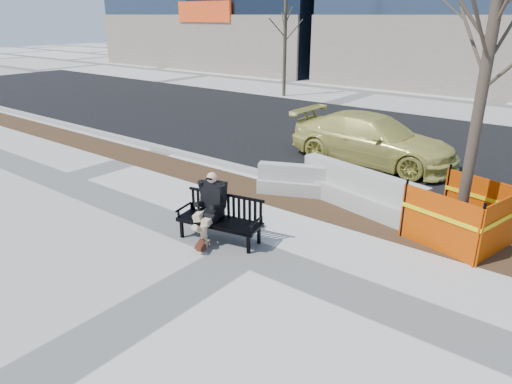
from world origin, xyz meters
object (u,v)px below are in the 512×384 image
at_px(sedan, 371,163).
at_px(seated_man, 212,237).
at_px(jersey_barrier_left, 311,195).
at_px(bench, 220,240).
at_px(jersey_barrier_right, 359,208).
at_px(tree_fence, 456,239).

bearing_deg(sedan, seated_man, 178.50).
height_order(sedan, jersey_barrier_left, sedan).
bearing_deg(jersey_barrier_left, sedan, 66.35).
bearing_deg(bench, jersey_barrier_left, 75.90).
height_order(bench, sedan, sedan).
bearing_deg(jersey_barrier_left, jersey_barrier_right, -24.58).
distance_m(sedan, jersey_barrier_right, 3.53).
height_order(seated_man, tree_fence, tree_fence).
height_order(bench, jersey_barrier_left, bench).
xyz_separation_m(sedan, jersey_barrier_right, (1.26, -3.30, 0.00)).
bearing_deg(jersey_barrier_right, tree_fence, 6.48).
bearing_deg(sedan, tree_fence, -134.50).
bearing_deg(sedan, bench, -179.53).
bearing_deg(seated_man, sedan, 75.16).
relative_size(bench, sedan, 0.35).
height_order(seated_man, sedan, sedan).
height_order(jersey_barrier_left, jersey_barrier_right, jersey_barrier_right).
bearing_deg(bench, jersey_barrier_right, 54.05).
xyz_separation_m(tree_fence, jersey_barrier_right, (-2.17, 0.25, 0.00)).
relative_size(jersey_barrier_left, jersey_barrier_right, 0.81).
distance_m(seated_man, jersey_barrier_right, 3.46).
bearing_deg(jersey_barrier_left, tree_fence, -28.22).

